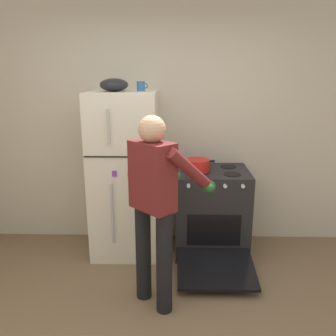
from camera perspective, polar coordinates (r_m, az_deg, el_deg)
name	(u,v)px	position (r m, az deg, el deg)	size (l,w,h in m)	color
kitchen_wall_back	(163,123)	(4.03, -0.81, 7.20)	(6.00, 0.10, 2.70)	beige
refrigerator	(125,175)	(3.80, -6.83, -1.04)	(0.68, 0.72, 1.71)	silver
stove_range	(211,212)	(3.90, 6.87, -7.01)	(0.76, 1.22, 0.91)	black
person_cook	(157,196)	(2.85, -1.81, -4.41)	(0.71, 0.74, 1.60)	black
red_pot	(198,165)	(3.69, 4.71, 0.44)	(0.35, 0.25, 0.12)	red
coffee_mug	(141,86)	(3.68, -4.29, 12.82)	(0.11, 0.08, 0.10)	#2D6093
mixing_bowl	(114,85)	(3.66, -8.57, 12.92)	(0.28, 0.28, 0.13)	black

